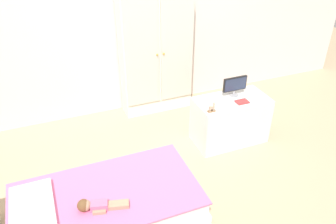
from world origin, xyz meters
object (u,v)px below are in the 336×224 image
(bed, at_px, (107,205))
(book_red, at_px, (242,102))
(tv_stand, at_px, (230,120))
(wardrobe, at_px, (156,50))
(rocking_horse_toy, at_px, (212,108))
(doll, at_px, (93,205))
(tv_monitor, at_px, (235,85))

(bed, height_order, book_red, book_red)
(bed, xyz_separation_m, tv_stand, (1.50, 0.59, 0.13))
(book_red, bearing_deg, wardrobe, 117.98)
(tv_stand, relative_size, rocking_horse_toy, 7.67)
(bed, xyz_separation_m, rocking_horse_toy, (1.19, 0.46, 0.43))
(book_red, bearing_deg, doll, -159.52)
(tv_monitor, bearing_deg, tv_stand, -130.02)
(tv_monitor, bearing_deg, wardrobe, 122.18)
(bed, distance_m, book_red, 1.69)
(rocking_horse_toy, bearing_deg, book_red, 6.71)
(doll, relative_size, tv_stand, 0.50)
(bed, distance_m, rocking_horse_toy, 1.34)
(bed, relative_size, rocking_horse_toy, 14.90)
(bed, xyz_separation_m, doll, (-0.12, -0.13, 0.17))
(rocking_horse_toy, bearing_deg, wardrobe, 99.59)
(doll, height_order, rocking_horse_toy, rocking_horse_toy)
(wardrobe, height_order, tv_stand, wardrobe)
(rocking_horse_toy, relative_size, book_red, 0.78)
(tv_stand, distance_m, book_red, 0.29)
(rocking_horse_toy, distance_m, book_red, 0.38)
(bed, distance_m, wardrobe, 1.96)
(tv_monitor, xyz_separation_m, rocking_horse_toy, (-0.37, -0.21, -0.08))
(wardrobe, bearing_deg, tv_monitor, -57.82)
(doll, bearing_deg, tv_stand, 23.95)
(bed, height_order, doll, doll)
(tv_stand, bearing_deg, wardrobe, 117.55)
(doll, relative_size, rocking_horse_toy, 3.82)
(tv_stand, bearing_deg, book_red, -57.79)
(tv_monitor, height_order, rocking_horse_toy, tv_monitor)
(bed, height_order, rocking_horse_toy, rocking_horse_toy)
(wardrobe, relative_size, tv_monitor, 5.86)
(doll, relative_size, book_red, 2.96)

